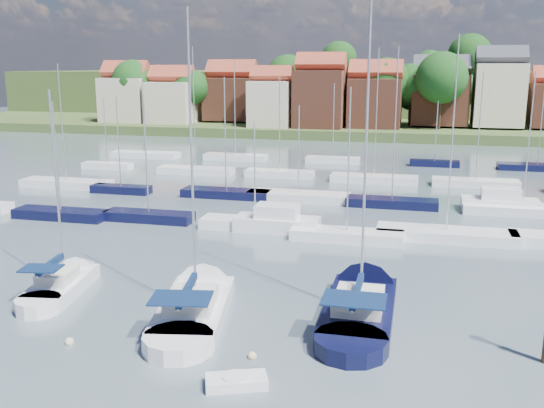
# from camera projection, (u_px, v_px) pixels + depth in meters

# --- Properties ---
(ground) EXTENTS (260.00, 260.00, 0.00)m
(ground) POSITION_uv_depth(u_px,v_px,m) (364.00, 188.00, 68.03)
(ground) COLOR #3F4F56
(ground) RESTS_ON ground
(sailboat_left) EXTENTS (3.98, 9.86, 13.13)m
(sailboat_left) POSITION_uv_depth(u_px,v_px,m) (68.00, 281.00, 37.55)
(sailboat_left) COLOR white
(sailboat_left) RESTS_ON ground
(sailboat_centre) EXTENTS (5.85, 13.58, 17.81)m
(sailboat_centre) POSITION_uv_depth(u_px,v_px,m) (200.00, 298.00, 34.90)
(sailboat_centre) COLOR white
(sailboat_centre) RESTS_ON ground
(sailboat_navy) EXTENTS (3.72, 13.80, 18.97)m
(sailboat_navy) POSITION_uv_depth(u_px,v_px,m) (363.00, 298.00, 34.91)
(sailboat_navy) COLOR black
(sailboat_navy) RESTS_ON ground
(tender) EXTENTS (2.91, 2.12, 0.57)m
(tender) POSITION_uv_depth(u_px,v_px,m) (236.00, 382.00, 25.92)
(tender) COLOR white
(tender) RESTS_ON ground
(buoy_b) EXTENTS (0.44, 0.44, 0.44)m
(buoy_b) POSITION_uv_depth(u_px,v_px,m) (70.00, 344.00, 29.92)
(buoy_b) COLOR beige
(buoy_b) RESTS_ON ground
(buoy_c) EXTENTS (0.44, 0.44, 0.44)m
(buoy_c) POSITION_uv_depth(u_px,v_px,m) (166.00, 344.00, 29.93)
(buoy_c) COLOR #D85914
(buoy_c) RESTS_ON ground
(buoy_d) EXTENTS (0.42, 0.42, 0.42)m
(buoy_d) POSITION_uv_depth(u_px,v_px,m) (252.00, 358.00, 28.47)
(buoy_d) COLOR beige
(buoy_d) RESTS_ON ground
(buoy_e) EXTENTS (0.50, 0.50, 0.50)m
(buoy_e) POSITION_uv_depth(u_px,v_px,m) (382.00, 301.00, 35.38)
(buoy_e) COLOR beige
(buoy_e) RESTS_ON ground
(marina_field) EXTENTS (79.62, 41.41, 15.93)m
(marina_field) POSITION_uv_depth(u_px,v_px,m) (378.00, 194.00, 62.89)
(marina_field) COLOR white
(marina_field) RESTS_ON ground
(far_shore_town) EXTENTS (212.46, 90.00, 22.27)m
(far_shore_town) POSITION_uv_depth(u_px,v_px,m) (408.00, 101.00, 154.19)
(far_shore_town) COLOR #40552A
(far_shore_town) RESTS_ON ground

